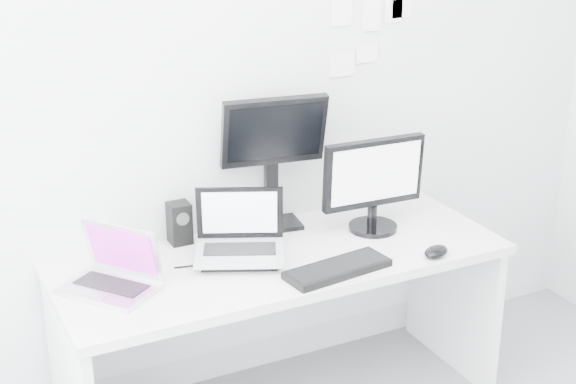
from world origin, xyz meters
name	(u,v)px	position (x,y,z in m)	size (l,w,h in m)	color
back_wall	(243,83)	(0.00, 1.60, 1.35)	(3.60, 3.60, 0.00)	silver
desk	(282,334)	(0.00, 1.25, 0.36)	(1.80, 0.70, 0.73)	silver
macbook	(107,261)	(-0.70, 1.25, 0.85)	(0.33, 0.25, 0.25)	#BBBBC0
speaker	(179,223)	(-0.32, 1.54, 0.82)	(0.09, 0.09, 0.17)	black
dell_laptop	(239,228)	(-0.18, 1.26, 0.87)	(0.34, 0.27, 0.29)	#A7A9AF
rear_monitor	(273,161)	(0.09, 1.52, 1.03)	(0.44, 0.16, 0.60)	black
samsung_monitor	(374,184)	(0.46, 1.30, 0.94)	(0.45, 0.21, 0.41)	black
keyboard	(338,269)	(0.12, 1.01, 0.74)	(0.42, 0.15, 0.03)	black
mouse	(436,252)	(0.54, 0.96, 0.75)	(0.12, 0.08, 0.04)	black
wall_note_0	(342,9)	(0.45, 1.59, 1.62)	(0.10, 0.00, 0.14)	white
wall_note_1	(372,16)	(0.60, 1.59, 1.58)	(0.09, 0.00, 0.13)	white
wall_note_2	(402,2)	(0.75, 1.59, 1.63)	(0.10, 0.00, 0.14)	white
wall_note_3	(367,53)	(0.58, 1.59, 1.42)	(0.11, 0.00, 0.08)	white
wall_note_4	(342,65)	(0.46, 1.59, 1.38)	(0.12, 0.00, 0.10)	white
wall_note_5	(394,11)	(0.71, 1.59, 1.59)	(0.09, 0.00, 0.10)	white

